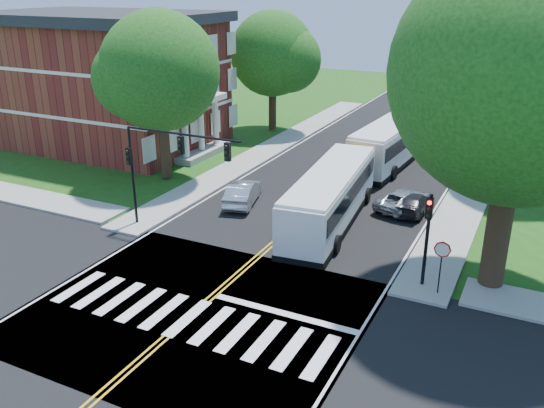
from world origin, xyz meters
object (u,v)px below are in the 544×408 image
Objects in this scene: signal_ne at (428,228)px; suv at (404,200)px; hatchback at (243,192)px; signal_nw at (165,157)px; bus_follow at (394,141)px; bus_lead at (331,196)px; dark_sedan at (415,203)px.

signal_ne is 0.99× the size of suv.
signal_ne is 13.90m from hatchback.
bus_follow is at bearing 67.32° from signal_nw.
signal_nw is 14.13m from signal_ne.
bus_lead is 13.21m from bus_follow.
signal_nw is at bearing 56.84° from suv.
bus_lead is at bearing 159.88° from hatchback.
hatchback reaches higher than dark_sedan.
bus_lead is 5.64m from dark_sedan.
signal_ne is 0.34× the size of bus_follow.
suv is (9.34, 3.53, -0.12)m from hatchback.
signal_nw is at bearing 40.30° from dark_sedan.
bus_follow is 3.14× the size of dark_sedan.
suv is at bearing 40.20° from signal_nw.
bus_follow is (-6.37, 18.38, -1.22)m from signal_ne.
signal_ne is 19.49m from bus_follow.
signal_ne is at bearing 125.55° from suv.
bus_lead is (-6.47, 5.17, -1.29)m from signal_ne.
bus_follow is 14.14m from hatchback.
bus_lead reaches higher than suv.
hatchback is at bearing -10.49° from bus_lead.
signal_nw is at bearing -179.95° from signal_ne.
signal_ne is at bearing 135.70° from bus_lead.
signal_ne is (14.06, 0.01, -1.41)m from signal_nw.
signal_ne reaches higher than hatchback.
signal_nw reaches higher than bus_follow.
suv is (-3.15, 9.20, -2.34)m from signal_ne.
signal_nw is at bearing 59.32° from hatchback.
suv is (3.32, 4.04, -1.05)m from bus_lead.
dark_sedan is (3.90, -9.38, -1.14)m from bus_follow.
hatchback is (-6.12, -12.71, -1.00)m from bus_follow.
dark_sedan is at bearing -141.90° from bus_lead.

